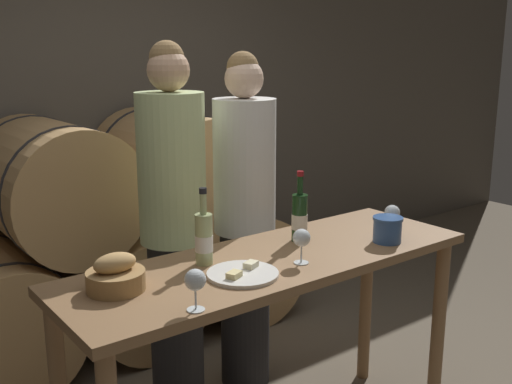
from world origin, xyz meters
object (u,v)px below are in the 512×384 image
Objects in this scene: tasting_table at (273,290)px; blue_crock at (387,228)px; wine_glass_far_left at (195,281)px; person_right at (245,221)px; bread_basket at (116,276)px; person_left at (174,230)px; wine_glass_center at (392,214)px; wine_bottle_white at (204,238)px; wine_bottle_red at (300,217)px; cheese_plate at (243,274)px; wine_glass_left at (302,239)px.

tasting_table is 13.59× the size of blue_crock.
tasting_table is 12.69× the size of wine_glass_far_left.
person_right is 8.52× the size of bread_basket.
bread_basket is (-0.53, -0.53, 0.06)m from person_left.
wine_glass_far_left is 1.15m from wine_glass_center.
wine_glass_far_left is (-1.04, -0.10, 0.04)m from blue_crock.
wine_bottle_white is (-0.14, -0.50, 0.12)m from person_left.
wine_bottle_red is at bearing 139.72° from blue_crock.
tasting_table is at bearing 171.02° from wine_glass_center.
person_left is 13.75× the size of blue_crock.
person_right is at bearing 0.00° from person_left.
person_left reaches higher than cheese_plate.
wine_bottle_white reaches higher than tasting_table.
wine_bottle_red is (-0.07, -0.50, 0.15)m from person_right.
blue_crock is (0.79, -0.25, -0.04)m from wine_bottle_white.
cheese_plate is at bearing -156.98° from wine_bottle_red.
wine_glass_center is (0.09, 0.05, 0.04)m from blue_crock.
wine_glass_left is at bearing -109.39° from person_right.
blue_crock is 0.75m from cheese_plate.
wine_glass_center reaches higher than cheese_plate.
wine_glass_far_left is (-0.82, -0.85, 0.14)m from person_right.
blue_crock is 0.48m from wine_glass_left.
wine_bottle_white is 0.83m from blue_crock.
wine_glass_left is at bearing -177.18° from wine_glass_center.
cheese_plate is at bearing -77.38° from wine_bottle_white.
bread_basket is 0.34m from wine_glass_far_left.
wine_bottle_red is at bearing -0.59° from wine_bottle_white.
wine_glass_far_left is at bearing -172.45° from wine_glass_center.
person_left is 0.42m from person_right.
wine_bottle_red reaches higher than wine_bottle_white.
person_right is at bearing 45.92° from wine_glass_far_left.
tasting_table is at bearing 25.29° from wine_glass_far_left.
tasting_table is at bearing -116.26° from person_right.
person_right is 0.79m from blue_crock.
person_left is 5.77× the size of wine_bottle_red.
blue_crock is (0.52, -0.15, 0.21)m from tasting_table.
wine_bottle_white is at bearing 53.74° from wine_glass_far_left.
wine_glass_center is at bearing 30.55° from blue_crock.
person_left is at bearing 130.58° from blue_crock.
person_left is 1.03× the size of person_right.
wine_bottle_white is 2.34× the size of blue_crock.
wine_bottle_white is at bearing 179.41° from wine_bottle_red.
cheese_plate is (-0.45, -0.19, -0.10)m from wine_bottle_red.
tasting_table is at bearing -78.39° from person_left.
wine_bottle_red reaches higher than wine_glass_left.
blue_crock is (0.29, -0.25, -0.05)m from wine_bottle_red.
person_left is 12.84× the size of wine_glass_center.
wine_bottle_red is at bearing 1.97° from bread_basket.
wine_bottle_white is at bearing -138.58° from person_right.
tasting_table is at bearing -156.79° from wine_bottle_red.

